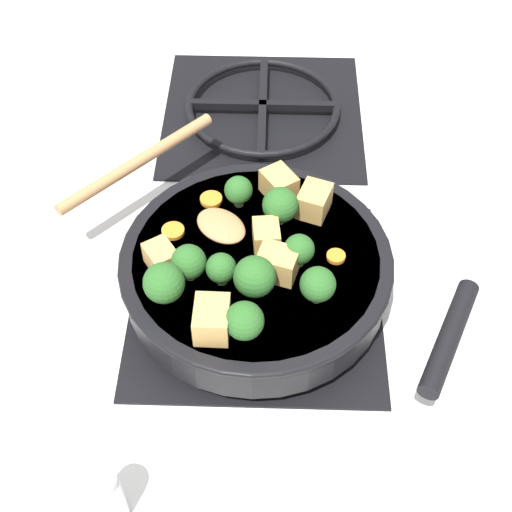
# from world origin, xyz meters

# --- Properties ---
(ground_plane) EXTENTS (2.40, 2.40, 0.00)m
(ground_plane) POSITION_xyz_m (0.00, 0.00, 0.00)
(ground_plane) COLOR silver
(front_burner_grate) EXTENTS (0.31, 0.31, 0.03)m
(front_burner_grate) POSITION_xyz_m (0.00, 0.00, 0.01)
(front_burner_grate) COLOR black
(front_burner_grate) RESTS_ON ground_plane
(rear_burner_grate) EXTENTS (0.31, 0.31, 0.03)m
(rear_burner_grate) POSITION_xyz_m (0.00, 0.36, 0.01)
(rear_burner_grate) COLOR black
(rear_burner_grate) RESTS_ON ground_plane
(skillet_pan) EXTENTS (0.42, 0.34, 0.05)m
(skillet_pan) POSITION_xyz_m (0.00, -0.00, 0.06)
(skillet_pan) COLOR black
(skillet_pan) RESTS_ON front_burner_grate
(wooden_spoon) EXTENTS (0.25, 0.25, 0.02)m
(wooden_spoon) POSITION_xyz_m (-0.11, 0.10, 0.09)
(wooden_spoon) COLOR #A87A4C
(wooden_spoon) RESTS_ON skillet_pan
(tofu_cube_center_large) EXTENTS (0.04, 0.05, 0.04)m
(tofu_cube_center_large) POSITION_xyz_m (-0.04, -0.11, 0.10)
(tofu_cube_center_large) COLOR tan
(tofu_cube_center_large) RESTS_ON skillet_pan
(tofu_cube_near_handle) EXTENTS (0.05, 0.05, 0.03)m
(tofu_cube_near_handle) POSITION_xyz_m (0.03, -0.03, 0.10)
(tofu_cube_near_handle) COLOR tan
(tofu_cube_near_handle) RESTS_ON skillet_pan
(tofu_cube_east_chunk) EXTENTS (0.05, 0.05, 0.03)m
(tofu_cube_east_chunk) POSITION_xyz_m (-0.11, -0.02, 0.09)
(tofu_cube_east_chunk) COLOR tan
(tofu_cube_east_chunk) RESTS_ON skillet_pan
(tofu_cube_west_chunk) EXTENTS (0.03, 0.04, 0.03)m
(tofu_cube_west_chunk) POSITION_xyz_m (0.01, 0.02, 0.10)
(tofu_cube_west_chunk) COLOR tan
(tofu_cube_west_chunk) RESTS_ON skillet_pan
(tofu_cube_back_piece) EXTENTS (0.05, 0.05, 0.03)m
(tofu_cube_back_piece) POSITION_xyz_m (0.07, 0.08, 0.10)
(tofu_cube_back_piece) COLOR tan
(tofu_cube_back_piece) RESTS_ON skillet_pan
(tofu_cube_front_piece) EXTENTS (0.05, 0.05, 0.03)m
(tofu_cube_front_piece) POSITION_xyz_m (0.03, 0.10, 0.10)
(tofu_cube_front_piece) COLOR tan
(tofu_cube_front_piece) RESTS_ON skillet_pan
(broccoli_floret_near_spoon) EXTENTS (0.04, 0.04, 0.05)m
(broccoli_floret_near_spoon) POSITION_xyz_m (0.07, -0.06, 0.11)
(broccoli_floret_near_spoon) COLOR #709956
(broccoli_floret_near_spoon) RESTS_ON skillet_pan
(broccoli_floret_center_top) EXTENTS (0.05, 0.05, 0.05)m
(broccoli_floret_center_top) POSITION_xyz_m (-0.10, -0.07, 0.11)
(broccoli_floret_center_top) COLOR #709956
(broccoli_floret_center_top) RESTS_ON skillet_pan
(broccoli_floret_east_rim) EXTENTS (0.04, 0.04, 0.05)m
(broccoli_floret_east_rim) POSITION_xyz_m (-0.01, -0.11, 0.11)
(broccoli_floret_east_rim) COLOR #709956
(broccoli_floret_east_rim) RESTS_ON skillet_pan
(broccoli_floret_west_rim) EXTENTS (0.03, 0.03, 0.04)m
(broccoli_floret_west_rim) POSITION_xyz_m (-0.02, 0.08, 0.10)
(broccoli_floret_west_rim) COLOR #709956
(broccoli_floret_west_rim) RESTS_ON skillet_pan
(broccoli_floret_north_edge) EXTENTS (0.03, 0.03, 0.04)m
(broccoli_floret_north_edge) POSITION_xyz_m (-0.04, -0.04, 0.10)
(broccoli_floret_north_edge) COLOR #709956
(broccoli_floret_north_edge) RESTS_ON skillet_pan
(broccoli_floret_south_cluster) EXTENTS (0.04, 0.04, 0.05)m
(broccoli_floret_south_cluster) POSITION_xyz_m (0.03, 0.06, 0.11)
(broccoli_floret_south_cluster) COLOR #709956
(broccoli_floret_south_cluster) RESTS_ON skillet_pan
(broccoli_floret_mid_floret) EXTENTS (0.04, 0.04, 0.04)m
(broccoli_floret_mid_floret) POSITION_xyz_m (0.05, -0.01, 0.10)
(broccoli_floret_mid_floret) COLOR #709956
(broccoli_floret_mid_floret) RESTS_ON skillet_pan
(broccoli_floret_small_inner) EXTENTS (0.04, 0.04, 0.05)m
(broccoli_floret_small_inner) POSITION_xyz_m (-0.07, -0.03, 0.11)
(broccoli_floret_small_inner) COLOR #709956
(broccoli_floret_small_inner) RESTS_ON skillet_pan
(broccoli_floret_tall_stem) EXTENTS (0.05, 0.05, 0.05)m
(broccoli_floret_tall_stem) POSITION_xyz_m (-0.00, -0.05, 0.11)
(broccoli_floret_tall_stem) COLOR #709956
(broccoli_floret_tall_stem) RESTS_ON skillet_pan
(carrot_slice_orange_thin) EXTENTS (0.02, 0.02, 0.01)m
(carrot_slice_orange_thin) POSITION_xyz_m (0.09, -0.00, 0.08)
(carrot_slice_orange_thin) COLOR orange
(carrot_slice_orange_thin) RESTS_ON skillet_pan
(carrot_slice_near_center) EXTENTS (0.03, 0.03, 0.01)m
(carrot_slice_near_center) POSITION_xyz_m (-0.10, 0.03, 0.08)
(carrot_slice_near_center) COLOR orange
(carrot_slice_near_center) RESTS_ON skillet_pan
(carrot_slice_edge_slice) EXTENTS (0.03, 0.03, 0.01)m
(carrot_slice_edge_slice) POSITION_xyz_m (-0.06, 0.09, 0.08)
(carrot_slice_edge_slice) COLOR orange
(carrot_slice_edge_slice) RESTS_ON skillet_pan
(salt_shaker) EXTENTS (0.04, 0.04, 0.09)m
(salt_shaker) POSITION_xyz_m (-0.14, -0.28, 0.04)
(salt_shaker) COLOR white
(salt_shaker) RESTS_ON ground_plane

